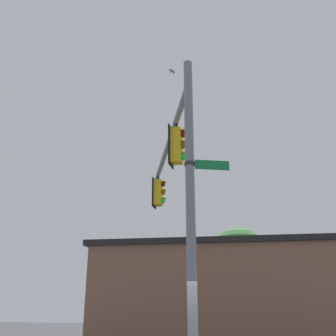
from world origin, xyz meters
The scene contains 8 objects.
signal_pole centered at (0.00, 0.00, 3.92)m, with size 0.21×0.21×7.84m, color slate.
mast_arm centered at (-3.54, -1.45, 7.15)m, with size 0.17×0.17×7.65m, color slate.
traffic_light_nearest_pole centered at (-1.80, -0.72, 6.36)m, with size 0.54×0.49×1.31m.
traffic_light_mid_inner centered at (-6.41, -2.61, 6.36)m, with size 0.54×0.49×1.31m.
street_name_sign centered at (-0.11, 0.26, 5.10)m, with size 0.49×1.00×0.22m.
bird_flying centered at (-4.46, -1.54, 10.69)m, with size 0.31×0.23×0.08m.
storefront_building centered at (-15.00, -1.50, 2.65)m, with size 9.80×14.27×5.28m.
tree_by_storefront centered at (-13.12, -0.07, 4.28)m, with size 3.43×3.43×6.01m.
Camera 1 is at (8.31, 1.68, 2.02)m, focal length 41.89 mm.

